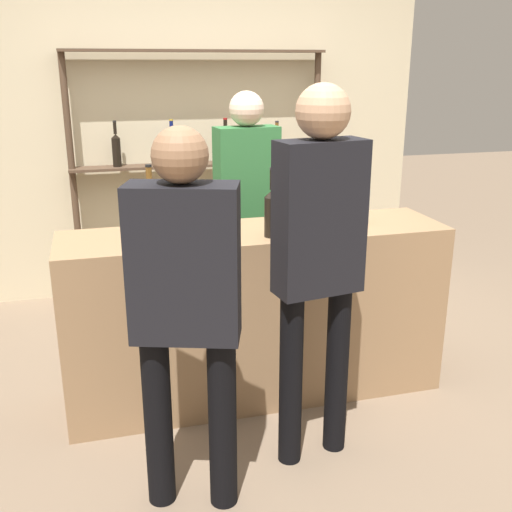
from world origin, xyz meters
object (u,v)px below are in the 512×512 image
object	(u,v)px
counter_bottle_0	(362,202)
counter_bottle_3	(273,211)
customer_center	(319,247)
customer_left	(185,298)
server_behind_counter	(247,198)
counter_bottle_2	(186,206)
ice_bucket	(177,216)
wine_glass	(330,200)
counter_bottle_1	(151,207)

from	to	relation	value
counter_bottle_0	counter_bottle_3	world-z (taller)	counter_bottle_3
counter_bottle_3	customer_center	size ratio (longest dim) A/B	0.20
counter_bottle_3	customer_left	size ratio (longest dim) A/B	0.22
counter_bottle_0	counter_bottle_3	distance (m)	0.55
customer_center	customer_left	xyz separation A→B (m)	(-0.61, -0.18, -0.11)
server_behind_counter	customer_center	bearing A→B (deg)	-6.84
counter_bottle_2	server_behind_counter	bearing A→B (deg)	48.81
server_behind_counter	customer_center	world-z (taller)	customer_center
server_behind_counter	customer_center	xyz separation A→B (m)	(-0.02, -1.33, 0.07)
ice_bucket	server_behind_counter	world-z (taller)	server_behind_counter
counter_bottle_3	ice_bucket	distance (m)	0.48
counter_bottle_0	wine_glass	distance (m)	0.20
counter_bottle_2	counter_bottle_3	size ratio (longest dim) A/B	0.85
counter_bottle_3	customer_center	distance (m)	0.50
counter_bottle_3	server_behind_counter	bearing A→B (deg)	84.56
counter_bottle_3	server_behind_counter	distance (m)	0.85
counter_bottle_0	customer_left	size ratio (longest dim) A/B	0.21
wine_glass	customer_left	world-z (taller)	customer_left
counter_bottle_3	wine_glass	size ratio (longest dim) A/B	2.37
counter_bottle_1	customer_center	bearing A→B (deg)	-47.55
ice_bucket	customer_left	size ratio (longest dim) A/B	0.15
counter_bottle_2	wine_glass	xyz separation A→B (m)	(0.81, -0.03, -0.01)
counter_bottle_0	server_behind_counter	size ratio (longest dim) A/B	0.20
wine_glass	customer_center	distance (m)	0.84
counter_bottle_1	customer_left	size ratio (longest dim) A/B	0.23
customer_left	customer_center	bearing A→B (deg)	-55.87
ice_bucket	server_behind_counter	size ratio (longest dim) A/B	0.14
customer_center	server_behind_counter	bearing A→B (deg)	-9.70
counter_bottle_1	ice_bucket	xyz separation A→B (m)	(0.11, -0.13, -0.03)
server_behind_counter	customer_center	distance (m)	1.33
counter_bottle_1	server_behind_counter	size ratio (longest dim) A/B	0.22
counter_bottle_1	customer_left	distance (m)	0.90
server_behind_counter	counter_bottle_0	bearing A→B (deg)	26.46
customer_left	counter_bottle_1	bearing A→B (deg)	20.40
ice_bucket	customer_center	xyz separation A→B (m)	(0.53, -0.58, -0.03)
counter_bottle_1	counter_bottle_2	size ratio (longest dim) A/B	1.19
counter_bottle_1	customer_center	xyz separation A→B (m)	(0.65, -0.71, -0.06)
counter_bottle_0	ice_bucket	bearing A→B (deg)	-178.37
wine_glass	ice_bucket	bearing A→B (deg)	-168.45
wine_glass	counter_bottle_2	bearing A→B (deg)	177.83
server_behind_counter	customer_left	distance (m)	1.63
customer_center	counter_bottle_2	bearing A→B (deg)	21.18
wine_glass	ice_bucket	size ratio (longest dim) A/B	0.64
ice_bucket	server_behind_counter	xyz separation A→B (m)	(0.55, 0.76, -0.10)
counter_bottle_0	counter_bottle_1	xyz separation A→B (m)	(-1.13, 0.10, 0.02)
counter_bottle_3	ice_bucket	size ratio (longest dim) A/B	1.53
customer_center	counter_bottle_1	bearing A→B (deg)	33.65
counter_bottle_2	counter_bottle_3	world-z (taller)	counter_bottle_3
counter_bottle_1	wine_glass	distance (m)	1.00
customer_center	customer_left	size ratio (longest dim) A/B	1.09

